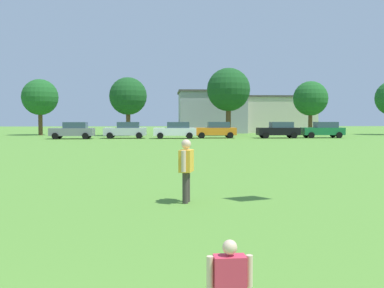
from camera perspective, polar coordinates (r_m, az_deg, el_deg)
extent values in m
plane|color=#568C33|center=(31.91, -6.05, -0.54)|extent=(160.00, 160.00, 0.00)
cube|color=#D8334C|center=(4.63, 4.71, -15.63)|extent=(0.32, 0.19, 0.33)
cylinder|color=beige|center=(4.60, 2.25, -15.62)|extent=(0.07, 0.07, 0.31)
cylinder|color=beige|center=(4.66, 7.13, -15.38)|extent=(0.07, 0.07, 0.31)
sphere|color=beige|center=(4.55, 4.72, -12.66)|extent=(0.15, 0.15, 0.15)
cylinder|color=#3F3833|center=(11.64, -0.60, -5.30)|extent=(0.15, 0.15, 0.78)
cylinder|color=#3F3833|center=(11.42, -0.84, -5.48)|extent=(0.15, 0.15, 0.78)
cube|color=yellow|center=(11.45, -0.72, -2.10)|extent=(0.41, 0.57, 0.55)
cylinder|color=beige|center=(11.76, -0.40, -1.87)|extent=(0.11, 0.11, 0.52)
cylinder|color=beige|center=(11.13, -1.06, -2.17)|extent=(0.11, 0.11, 0.52)
sphere|color=beige|center=(11.42, -0.72, -0.02)|extent=(0.24, 0.24, 0.24)
cube|color=slate|center=(47.36, -14.68, 1.47)|extent=(4.30, 1.80, 0.76)
cube|color=#334756|center=(47.27, -14.28, 2.29)|extent=(2.24, 1.58, 0.60)
cylinder|color=black|center=(46.81, -16.65, 0.95)|extent=(0.64, 0.22, 0.64)
cylinder|color=black|center=(48.56, -16.15, 1.04)|extent=(0.64, 0.22, 0.64)
cylinder|color=black|center=(46.21, -13.12, 0.97)|extent=(0.64, 0.22, 0.64)
cylinder|color=black|center=(47.99, -12.75, 1.06)|extent=(0.64, 0.22, 0.64)
cube|color=silver|center=(47.49, -8.30, 1.54)|extent=(4.30, 1.80, 0.76)
cube|color=#334756|center=(47.44, -7.90, 2.37)|extent=(2.24, 1.58, 0.60)
cylinder|color=black|center=(46.76, -10.18, 1.03)|extent=(0.64, 0.22, 0.64)
cylinder|color=black|center=(48.55, -9.92, 1.12)|extent=(0.64, 0.22, 0.64)
cylinder|color=black|center=(46.49, -6.60, 1.05)|extent=(0.64, 0.22, 0.64)
cylinder|color=black|center=(48.29, -6.48, 1.14)|extent=(0.64, 0.22, 0.64)
cube|color=white|center=(46.69, -2.16, 1.55)|extent=(4.30, 1.80, 0.76)
cube|color=#334756|center=(46.68, -1.74, 2.38)|extent=(2.24, 1.58, 0.60)
cylinder|color=black|center=(45.80, -3.97, 1.03)|extent=(0.64, 0.22, 0.64)
cylinder|color=black|center=(47.60, -3.94, 1.12)|extent=(0.64, 0.22, 0.64)
cylinder|color=black|center=(45.85, -0.32, 1.04)|extent=(0.64, 0.22, 0.64)
cylinder|color=black|center=(47.65, -0.42, 1.13)|extent=(0.64, 0.22, 0.64)
cube|color=orange|center=(47.72, 2.89, 1.58)|extent=(4.30, 1.80, 0.76)
cube|color=#334756|center=(47.74, 3.30, 2.40)|extent=(2.24, 1.58, 0.60)
cylinder|color=black|center=(46.70, 1.22, 1.08)|extent=(0.64, 0.22, 0.64)
cylinder|color=black|center=(48.49, 1.05, 1.16)|extent=(0.64, 0.22, 0.64)
cylinder|color=black|center=(47.01, 4.77, 1.09)|extent=(0.64, 0.22, 0.64)
cylinder|color=black|center=(48.80, 4.48, 1.17)|extent=(0.64, 0.22, 0.64)
cube|color=black|center=(48.48, 10.64, 1.56)|extent=(4.30, 1.80, 0.76)
cube|color=#334756|center=(48.55, 11.04, 2.36)|extent=(2.24, 1.58, 0.60)
cylinder|color=black|center=(47.29, 9.17, 1.07)|extent=(0.64, 0.22, 0.64)
cylinder|color=black|center=(49.05, 8.72, 1.15)|extent=(0.64, 0.22, 0.64)
cylinder|color=black|center=(48.00, 12.58, 1.06)|extent=(0.64, 0.22, 0.64)
cylinder|color=black|center=(49.73, 12.02, 1.15)|extent=(0.64, 0.22, 0.64)
cube|color=#196B38|center=(50.05, 15.90, 1.54)|extent=(4.30, 1.80, 0.76)
cube|color=#334756|center=(50.15, 16.28, 2.32)|extent=(2.24, 1.58, 0.60)
cylinder|color=black|center=(48.75, 14.61, 1.07)|extent=(0.64, 0.22, 0.64)
cylinder|color=black|center=(50.46, 13.99, 1.15)|extent=(0.64, 0.22, 0.64)
cylinder|color=black|center=(49.72, 17.82, 1.06)|extent=(0.64, 0.22, 0.64)
cylinder|color=black|center=(51.40, 17.11, 1.14)|extent=(0.64, 0.22, 0.64)
cylinder|color=brown|center=(58.57, -18.32, 2.40)|extent=(0.51, 0.51, 2.75)
sphere|color=#1E5B23|center=(58.62, -18.37, 5.55)|extent=(4.35, 4.35, 4.35)
cylinder|color=brown|center=(54.19, -7.93, 2.49)|extent=(0.51, 0.51, 2.77)
sphere|color=#194C1E|center=(54.25, -7.96, 5.92)|extent=(4.38, 4.38, 4.38)
cylinder|color=brown|center=(55.23, 4.54, 2.78)|extent=(0.60, 0.60, 3.28)
sphere|color=#194C1E|center=(55.33, 4.56, 6.76)|extent=(5.17, 5.17, 5.17)
cylinder|color=brown|center=(58.37, 14.48, 2.43)|extent=(0.49, 0.49, 2.68)
sphere|color=#1E5B23|center=(58.41, 14.52, 5.51)|extent=(4.24, 4.24, 4.24)
cube|color=#9999A3|center=(65.48, 2.38, 3.89)|extent=(9.05, 8.85, 5.61)
cube|color=#4C4742|center=(65.58, 2.39, 6.45)|extent=(9.41, 9.20, 0.24)
cube|color=beige|center=(67.02, 10.33, 3.54)|extent=(10.41, 6.43, 4.94)
cube|color=#4C4742|center=(67.08, 10.35, 5.75)|extent=(10.83, 6.68, 0.24)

